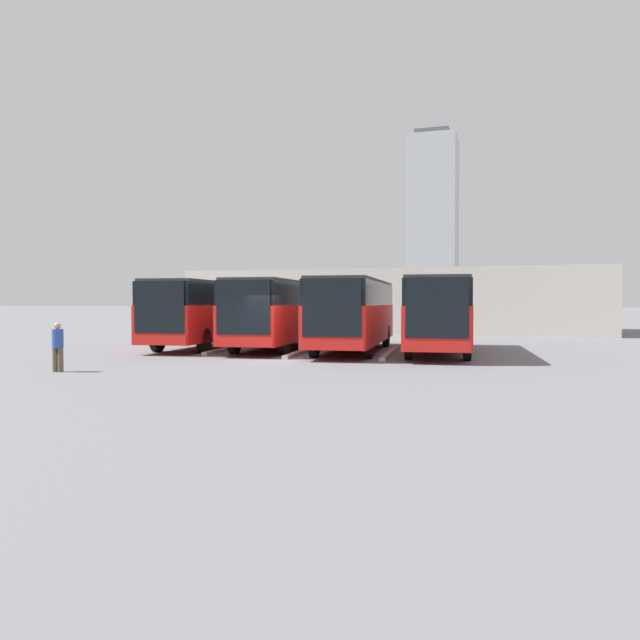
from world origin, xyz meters
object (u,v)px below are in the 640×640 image
(bus_2, at_px, (280,311))
(bus_3, at_px, (209,311))
(bus_1, at_px, (354,312))
(pedestrian, at_px, (58,345))
(bus_0, at_px, (439,312))

(bus_2, relative_size, bus_3, 1.00)
(bus_1, relative_size, pedestrian, 7.01)
(bus_3, bearing_deg, pedestrian, 87.28)
(bus_0, height_order, bus_3, same)
(bus_3, height_order, pedestrian, bus_3)
(bus_3, bearing_deg, bus_1, 170.09)
(bus_1, height_order, pedestrian, bus_1)
(bus_3, distance_m, pedestrian, 11.49)
(bus_1, distance_m, pedestrian, 12.96)
(bus_0, height_order, pedestrian, bus_0)
(bus_1, bearing_deg, bus_0, 178.63)
(bus_0, bearing_deg, pedestrian, 40.27)
(bus_2, height_order, bus_3, same)
(bus_1, height_order, bus_3, same)
(bus_1, relative_size, bus_2, 1.00)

